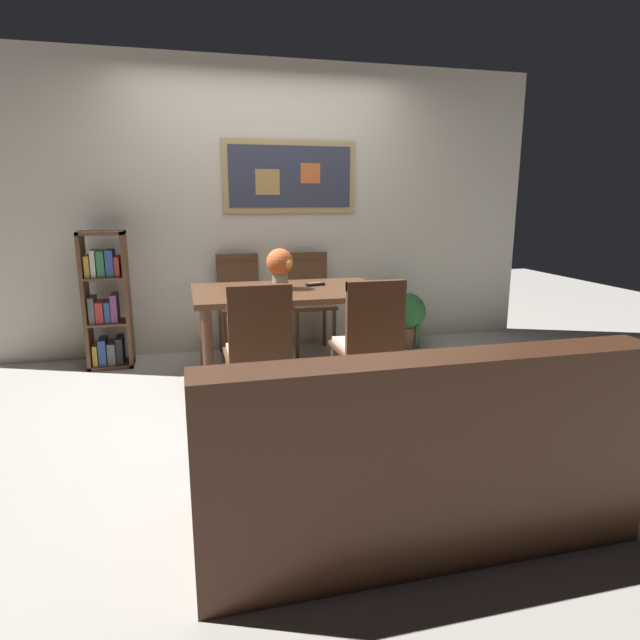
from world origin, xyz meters
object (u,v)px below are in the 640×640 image
at_px(dining_chair_far_right, 309,294).
at_px(dining_chair_near_left, 259,343).
at_px(potted_ivy, 407,317).
at_px(dining_chair_near_right, 370,336).
at_px(dining_table, 289,301).
at_px(bookshelf, 106,304).
at_px(flower_vase, 280,265).
at_px(dining_chair_far_left, 239,296).
at_px(tv_remote, 315,284).
at_px(leather_couch, 405,458).

distance_m(dining_chair_far_right, dining_chair_near_left, 1.77).
height_order(dining_chair_near_left, potted_ivy, dining_chair_near_left).
bearing_deg(dining_chair_near_right, potted_ivy, 58.68).
bearing_deg(dining_table, bookshelf, 152.78).
height_order(potted_ivy, flower_vase, flower_vase).
relative_size(dining_chair_far_left, dining_chair_far_right, 1.00).
bearing_deg(tv_remote, dining_chair_near_right, -82.04).
xyz_separation_m(dining_chair_far_right, tv_remote, (-0.12, -0.70, 0.20)).
bearing_deg(potted_ivy, dining_chair_near_right, -121.32).
relative_size(dining_chair_far_right, potted_ivy, 1.66).
bearing_deg(flower_vase, dining_chair_far_right, 62.09).
distance_m(dining_table, tv_remote, 0.27).
bearing_deg(potted_ivy, leather_couch, -113.48).
bearing_deg(dining_chair_near_left, leather_couch, -69.23).
height_order(leather_couch, flower_vase, flower_vase).
bearing_deg(tv_remote, leather_couch, -93.44).
xyz_separation_m(leather_couch, tv_remote, (0.13, 2.13, 0.42)).
bearing_deg(dining_chair_near_left, dining_table, 66.61).
relative_size(dining_chair_far_left, bookshelf, 0.80).
relative_size(dining_chair_near_right, flower_vase, 2.96).
height_order(dining_chair_near_left, leather_couch, dining_chair_near_left).
height_order(dining_chair_near_right, dining_chair_near_left, same).
bearing_deg(dining_table, dining_chair_near_left, -113.39).
relative_size(leather_couch, bookshelf, 1.58).
xyz_separation_m(bookshelf, flower_vase, (1.35, -0.69, 0.36)).
bearing_deg(potted_ivy, dining_chair_far_left, 174.58).
height_order(dining_chair_far_right, dining_chair_near_left, same).
bearing_deg(bookshelf, potted_ivy, -1.00).
xyz_separation_m(dining_chair_near_right, dining_chair_far_left, (-0.66, 1.65, 0.00)).
distance_m(bookshelf, flower_vase, 1.56).
relative_size(dining_table, dining_chair_far_left, 1.59).
distance_m(flower_vase, tv_remote, 0.34).
bearing_deg(dining_chair_near_right, bookshelf, 138.83).
relative_size(dining_table, dining_chair_near_right, 1.59).
distance_m(dining_chair_far_left, dining_chair_far_right, 0.65).
height_order(dining_chair_far_right, tv_remote, dining_chair_far_right).
height_order(dining_chair_far_right, bookshelf, bookshelf).
height_order(dining_table, dining_chair_far_left, dining_chair_far_left).
xyz_separation_m(dining_table, dining_chair_near_left, (-0.35, -0.82, -0.09)).
bearing_deg(leather_couch, tv_remote, 86.56).
bearing_deg(potted_ivy, bookshelf, 179.00).
height_order(dining_table, bookshelf, bookshelf).
relative_size(dining_chair_far_left, flower_vase, 2.96).
distance_m(dining_chair_near_left, tv_remote, 1.11).
bearing_deg(dining_chair_near_left, dining_chair_near_right, -0.55).
distance_m(dining_chair_far_left, tv_remote, 0.92).
distance_m(dining_chair_near_left, leather_couch, 1.31).
xyz_separation_m(dining_chair_near_right, potted_ivy, (0.92, 1.51, -0.25)).
bearing_deg(dining_chair_far_left, potted_ivy, -5.42).
distance_m(dining_chair_near_right, tv_remote, 0.96).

